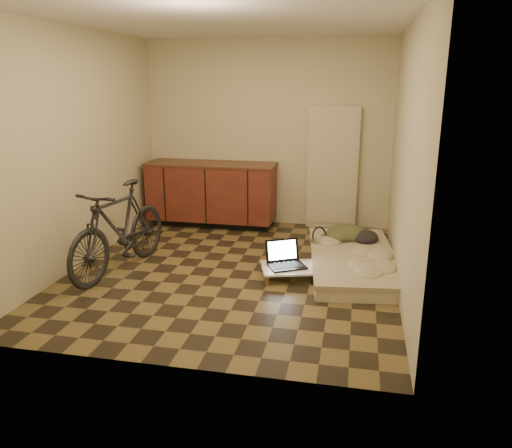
% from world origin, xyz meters
% --- Properties ---
extents(room_shell, '(3.50, 4.00, 2.60)m').
position_xyz_m(room_shell, '(0.00, 0.00, 1.30)').
color(room_shell, brown).
rests_on(room_shell, ground).
extents(cabinets, '(1.84, 0.62, 0.91)m').
position_xyz_m(cabinets, '(-0.75, 1.70, 0.47)').
color(cabinets, black).
rests_on(cabinets, ground).
extents(appliance_panel, '(0.70, 0.10, 1.70)m').
position_xyz_m(appliance_panel, '(0.95, 1.94, 0.85)').
color(appliance_panel, beige).
rests_on(appliance_panel, ground).
extents(bicycle, '(0.79, 1.74, 1.08)m').
position_xyz_m(bicycle, '(-1.20, -0.30, 0.54)').
color(bicycle, black).
rests_on(bicycle, ground).
extents(futon, '(1.16, 2.05, 0.17)m').
position_xyz_m(futon, '(1.30, 0.35, 0.08)').
color(futon, beige).
rests_on(futon, ground).
extents(clothing_pile, '(0.62, 0.54, 0.23)m').
position_xyz_m(clothing_pile, '(1.27, 0.92, 0.28)').
color(clothing_pile, '#3D4327').
rests_on(clothing_pile, futon).
extents(headphones, '(0.34, 0.34, 0.17)m').
position_xyz_m(headphones, '(0.89, 0.69, 0.25)').
color(headphones, black).
rests_on(headphones, futon).
extents(lap_desk, '(0.81, 0.64, 0.12)m').
position_xyz_m(lap_desk, '(0.70, -0.08, 0.10)').
color(lap_desk, brown).
rests_on(lap_desk, ground).
extents(laptop, '(0.49, 0.47, 0.26)m').
position_xyz_m(laptop, '(0.59, -0.06, 0.17)').
color(laptop, black).
rests_on(laptop, lap_desk).
extents(mouse, '(0.11, 0.12, 0.04)m').
position_xyz_m(mouse, '(0.92, -0.04, 0.14)').
color(mouse, white).
rests_on(mouse, lap_desk).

